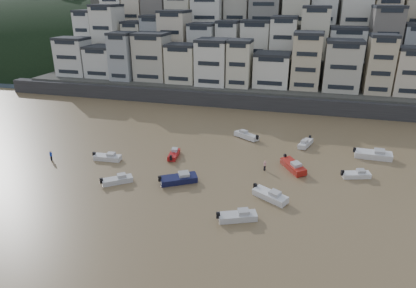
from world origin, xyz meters
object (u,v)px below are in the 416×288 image
(boat_a, at_px, (238,215))
(boat_b, at_px, (270,194))
(person_blue, at_px, (51,156))
(boat_g, at_px, (373,154))
(boat_d, at_px, (356,174))
(boat_e, at_px, (293,165))
(boat_f, at_px, (174,153))
(boat_k, at_px, (107,156))
(boat_h, at_px, (246,135))
(boat_c, at_px, (179,178))
(boat_i, at_px, (306,143))
(boat_j, at_px, (117,179))
(person_pink, at_px, (265,165))

(boat_a, bearing_deg, boat_b, 38.72)
(boat_a, relative_size, person_blue, 2.97)
(boat_a, bearing_deg, boat_g, 29.67)
(boat_d, height_order, boat_e, boat_e)
(boat_f, distance_m, boat_k, 11.12)
(boat_h, relative_size, boat_k, 1.11)
(boat_c, distance_m, boat_i, 26.49)
(boat_b, bearing_deg, boat_g, 80.78)
(boat_b, xyz_separation_m, boat_j, (-22.26, -1.11, -0.10))
(person_pink, bearing_deg, boat_b, -78.26)
(boat_j, height_order, boat_k, boat_k)
(boat_b, xyz_separation_m, boat_f, (-17.48, 10.02, -0.11))
(boat_c, bearing_deg, boat_j, 163.43)
(boat_c, relative_size, boat_e, 0.97)
(boat_d, height_order, boat_i, boat_i)
(boat_f, xyz_separation_m, boat_g, (32.83, 8.23, 0.24))
(boat_c, xyz_separation_m, boat_i, (17.67, 19.74, -0.12))
(boat_i, distance_m, boat_k, 35.33)
(boat_d, xyz_separation_m, boat_i, (-7.74, 11.04, 0.06))
(boat_h, distance_m, person_pink, 14.24)
(boat_g, bearing_deg, boat_b, -128.19)
(boat_i, bearing_deg, boat_d, 52.63)
(boat_i, height_order, person_pink, person_pink)
(boat_j, bearing_deg, boat_h, 18.91)
(boat_f, xyz_separation_m, person_pink, (15.64, -1.19, 0.23))
(boat_d, xyz_separation_m, boat_e, (-9.39, 0.29, 0.21))
(boat_d, distance_m, person_pink, 13.77)
(boat_b, height_order, boat_c, boat_c)
(boat_h, xyz_separation_m, person_pink, (5.17, -13.27, 0.11))
(boat_b, height_order, boat_f, boat_b)
(boat_c, distance_m, person_blue, 23.35)
(boat_e, bearing_deg, boat_g, 90.57)
(boat_e, distance_m, boat_k, 30.59)
(boat_a, bearing_deg, boat_k, 131.18)
(boat_g, relative_size, boat_i, 1.29)
(boat_f, height_order, boat_g, boat_g)
(boat_e, relative_size, boat_g, 0.94)
(boat_f, height_order, boat_h, boat_h)
(boat_d, bearing_deg, boat_i, 107.79)
(boat_d, bearing_deg, boat_h, 129.99)
(boat_f, bearing_deg, boat_c, -163.05)
(boat_f, height_order, boat_k, boat_k)
(boat_b, bearing_deg, boat_f, -178.94)
(boat_a, distance_m, person_pink, 14.99)
(person_pink, bearing_deg, person_blue, -170.92)
(boat_f, bearing_deg, person_blue, 102.04)
(boat_e, height_order, boat_h, boat_e)
(boat_e, height_order, boat_j, boat_e)
(boat_d, xyz_separation_m, boat_k, (-39.67, -4.10, 0.06))
(boat_e, relative_size, person_blue, 3.51)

